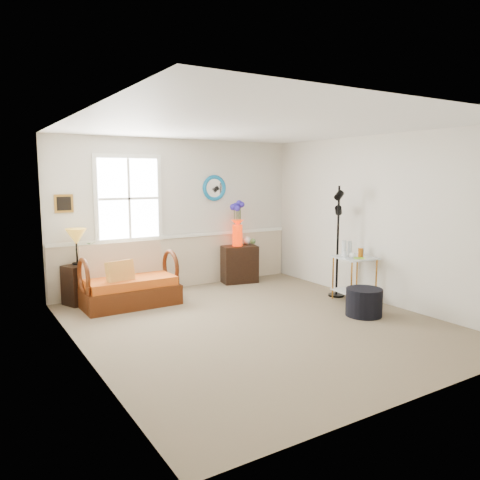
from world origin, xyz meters
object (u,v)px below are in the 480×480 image
loveseat (129,275)px  lamp_stand (77,285)px  floor_lamp (338,242)px  cabinet (239,264)px  side_table (354,279)px  ottoman (364,302)px

loveseat → lamp_stand: (-0.67, 0.47, -0.16)m
floor_lamp → lamp_stand: bearing=139.4°
lamp_stand → floor_lamp: size_ratio=0.34×
loveseat → cabinet: 2.29m
loveseat → cabinet: bearing=10.6°
loveseat → lamp_stand: size_ratio=2.33×
loveseat → floor_lamp: bearing=-23.1°
side_table → floor_lamp: (-0.03, 0.36, 0.55)m
loveseat → side_table: 3.51m
cabinet → floor_lamp: bearing=-52.5°
cabinet → lamp_stand: bearing=-168.6°
loveseat → ottoman: 3.51m
ottoman → lamp_stand: bearing=140.2°
lamp_stand → cabinet: cabinet is taller
lamp_stand → cabinet: 2.92m
loveseat → cabinet: size_ratio=2.07×
loveseat → lamp_stand: loveseat is taller
lamp_stand → side_table: bearing=-29.2°
ottoman → cabinet: bearing=98.2°
lamp_stand → ottoman: size_ratio=1.20×
floor_lamp → ottoman: floor_lamp is taller
lamp_stand → loveseat: bearing=-34.7°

